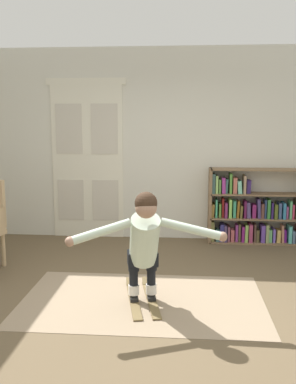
% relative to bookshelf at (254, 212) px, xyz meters
% --- Properties ---
extents(ground_plane, '(7.20, 7.20, 0.00)m').
position_rel_bookshelf_xyz_m(ground_plane, '(-1.43, -2.39, -0.47)').
color(ground_plane, brown).
extents(back_wall, '(6.00, 0.10, 2.90)m').
position_rel_bookshelf_xyz_m(back_wall, '(-1.43, 0.21, 0.98)').
color(back_wall, beige).
rests_on(back_wall, ground).
extents(double_door, '(1.22, 0.05, 2.45)m').
position_rel_bookshelf_xyz_m(double_door, '(-2.55, 0.15, 0.76)').
color(double_door, silver).
rests_on(double_door, ground).
extents(rug, '(2.48, 1.50, 0.01)m').
position_rel_bookshelf_xyz_m(rug, '(-1.47, -2.27, -0.47)').
color(rug, gray).
rests_on(rug, ground).
extents(bookshelf, '(1.51, 0.30, 1.12)m').
position_rel_bookshelf_xyz_m(bookshelf, '(0.00, 0.00, 0.00)').
color(bookshelf, '#7D6144').
rests_on(bookshelf, ground).
extents(skis_pair, '(0.45, 0.99, 0.07)m').
position_rel_bookshelf_xyz_m(skis_pair, '(-1.47, -2.24, -0.45)').
color(skis_pair, brown).
rests_on(skis_pair, rug).
extents(person_skier, '(1.45, 0.77, 1.11)m').
position_rel_bookshelf_xyz_m(person_skier, '(-1.43, -2.44, 0.24)').
color(person_skier, white).
rests_on(person_skier, skis_pair).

